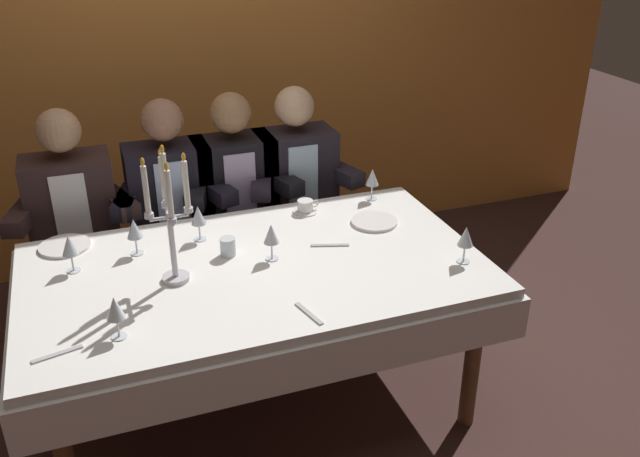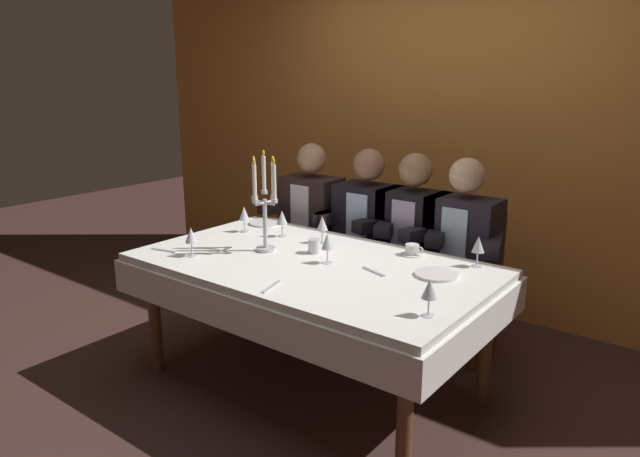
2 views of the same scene
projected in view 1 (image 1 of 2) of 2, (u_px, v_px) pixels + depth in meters
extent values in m
plane|color=#3F2723|center=(262.00, 403.00, 3.18)|extent=(12.00, 12.00, 0.00)
cube|color=#C77C34|center=(176.00, 43.00, 3.97)|extent=(6.00, 0.12, 2.70)
cube|color=white|center=(255.00, 269.00, 2.86)|extent=(1.90, 1.10, 0.04)
cube|color=white|center=(256.00, 292.00, 2.91)|extent=(1.94, 1.14, 0.18)
cylinder|color=brown|center=(473.00, 358.00, 2.92)|extent=(0.07, 0.07, 0.70)
cylinder|color=brown|center=(59.00, 327.00, 3.13)|extent=(0.07, 0.07, 0.70)
cylinder|color=brown|center=(387.00, 265.00, 3.64)|extent=(0.07, 0.07, 0.70)
cylinder|color=silver|center=(176.00, 278.00, 2.74)|extent=(0.11, 0.11, 0.02)
cylinder|color=silver|center=(172.00, 245.00, 2.67)|extent=(0.02, 0.02, 0.28)
cylinder|color=silver|center=(168.00, 203.00, 2.59)|extent=(0.04, 0.04, 0.02)
cylinder|color=white|center=(165.00, 177.00, 2.54)|extent=(0.02, 0.02, 0.19)
ellipsoid|color=yellow|center=(162.00, 149.00, 2.49)|extent=(0.02, 0.02, 0.03)
cylinder|color=silver|center=(179.00, 216.00, 2.63)|extent=(0.07, 0.01, 0.01)
cylinder|color=silver|center=(188.00, 210.00, 2.63)|extent=(0.04, 0.04, 0.02)
cylinder|color=white|center=(186.00, 185.00, 2.58)|extent=(0.02, 0.02, 0.19)
ellipsoid|color=yellow|center=(183.00, 157.00, 2.53)|extent=(0.02, 0.02, 0.03)
cylinder|color=silver|center=(168.00, 213.00, 2.65)|extent=(0.01, 0.07, 0.01)
cylinder|color=silver|center=(166.00, 205.00, 2.67)|extent=(0.04, 0.04, 0.02)
cylinder|color=white|center=(163.00, 180.00, 2.62)|extent=(0.02, 0.02, 0.19)
ellipsoid|color=yellow|center=(160.00, 153.00, 2.57)|extent=(0.02, 0.02, 0.03)
cylinder|color=silver|center=(160.00, 219.00, 2.60)|extent=(0.07, 0.01, 0.01)
cylinder|color=silver|center=(149.00, 215.00, 2.58)|extent=(0.04, 0.04, 0.02)
cylinder|color=white|center=(146.00, 190.00, 2.54)|extent=(0.02, 0.02, 0.19)
ellipsoid|color=yellow|center=(142.00, 162.00, 2.49)|extent=(0.02, 0.02, 0.03)
cylinder|color=silver|center=(171.00, 221.00, 2.58)|extent=(0.01, 0.07, 0.01)
cylinder|color=silver|center=(172.00, 220.00, 2.54)|extent=(0.04, 0.04, 0.02)
cylinder|color=white|center=(169.00, 195.00, 2.50)|extent=(0.02, 0.02, 0.19)
ellipsoid|color=yellow|center=(166.00, 166.00, 2.45)|extent=(0.02, 0.02, 0.03)
cylinder|color=white|center=(374.00, 222.00, 3.21)|extent=(0.22, 0.22, 0.01)
cylinder|color=white|center=(65.00, 246.00, 2.99)|extent=(0.22, 0.22, 0.01)
cylinder|color=silver|center=(372.00, 199.00, 3.46)|extent=(0.06, 0.06, 0.00)
cylinder|color=silver|center=(372.00, 192.00, 3.44)|extent=(0.01, 0.01, 0.07)
cone|color=silver|center=(372.00, 177.00, 3.41)|extent=(0.07, 0.07, 0.08)
cylinder|color=#E0D172|center=(372.00, 181.00, 3.42)|extent=(0.04, 0.04, 0.03)
cylinder|color=silver|center=(272.00, 259.00, 2.90)|extent=(0.06, 0.06, 0.00)
cylinder|color=silver|center=(272.00, 250.00, 2.88)|extent=(0.01, 0.01, 0.07)
cone|color=silver|center=(271.00, 234.00, 2.84)|extent=(0.07, 0.07, 0.08)
cylinder|color=maroon|center=(271.00, 239.00, 2.85)|extent=(0.04, 0.04, 0.03)
cylinder|color=silver|center=(137.00, 253.00, 2.94)|extent=(0.06, 0.06, 0.00)
cylinder|color=silver|center=(136.00, 245.00, 2.92)|extent=(0.01, 0.01, 0.07)
cone|color=silver|center=(134.00, 228.00, 2.89)|extent=(0.07, 0.07, 0.08)
cylinder|color=#E0D172|center=(135.00, 234.00, 2.90)|extent=(0.04, 0.04, 0.03)
cylinder|color=silver|center=(74.00, 271.00, 2.80)|extent=(0.06, 0.06, 0.00)
cylinder|color=silver|center=(72.00, 262.00, 2.79)|extent=(0.01, 0.01, 0.07)
cone|color=silver|center=(69.00, 245.00, 2.75)|extent=(0.07, 0.07, 0.08)
cylinder|color=maroon|center=(70.00, 250.00, 2.76)|extent=(0.04, 0.04, 0.03)
cylinder|color=silver|center=(119.00, 336.00, 2.39)|extent=(0.06, 0.06, 0.00)
cylinder|color=silver|center=(118.00, 327.00, 2.37)|extent=(0.01, 0.01, 0.07)
cone|color=silver|center=(115.00, 308.00, 2.34)|extent=(0.07, 0.07, 0.08)
cylinder|color=maroon|center=(116.00, 314.00, 2.35)|extent=(0.04, 0.04, 0.03)
cylinder|color=silver|center=(200.00, 239.00, 3.06)|extent=(0.06, 0.06, 0.00)
cylinder|color=silver|center=(200.00, 231.00, 3.04)|extent=(0.01, 0.01, 0.07)
cone|color=silver|center=(198.00, 215.00, 3.00)|extent=(0.07, 0.07, 0.08)
cylinder|color=#E0D172|center=(199.00, 220.00, 3.02)|extent=(0.04, 0.04, 0.03)
cylinder|color=silver|center=(463.00, 261.00, 2.87)|extent=(0.06, 0.06, 0.00)
cylinder|color=silver|center=(464.00, 253.00, 2.86)|extent=(0.01, 0.01, 0.07)
cone|color=silver|center=(466.00, 236.00, 2.82)|extent=(0.07, 0.07, 0.08)
cylinder|color=maroon|center=(465.00, 241.00, 2.83)|extent=(0.04, 0.04, 0.03)
cylinder|color=silver|center=(228.00, 247.00, 2.91)|extent=(0.07, 0.07, 0.08)
cylinder|color=white|center=(305.00, 211.00, 3.32)|extent=(0.12, 0.12, 0.01)
cylinder|color=white|center=(305.00, 206.00, 3.31)|extent=(0.08, 0.08, 0.05)
torus|color=white|center=(315.00, 204.00, 3.32)|extent=(0.04, 0.01, 0.04)
cube|color=#B7B7BC|center=(330.00, 245.00, 3.00)|extent=(0.17, 0.07, 0.01)
cube|color=#B7B7BC|center=(57.00, 354.00, 2.30)|extent=(0.17, 0.06, 0.01)
cube|color=#B7B7BC|center=(309.00, 313.00, 2.52)|extent=(0.06, 0.17, 0.01)
cylinder|color=brown|center=(53.00, 323.00, 3.40)|extent=(0.04, 0.04, 0.42)
cylinder|color=brown|center=(126.00, 309.00, 3.51)|extent=(0.04, 0.04, 0.42)
cylinder|color=brown|center=(52.00, 287.00, 3.70)|extent=(0.04, 0.04, 0.42)
cylinder|color=brown|center=(120.00, 276.00, 3.81)|extent=(0.04, 0.04, 0.42)
cube|color=brown|center=(81.00, 260.00, 3.51)|extent=(0.42, 0.42, 0.04)
cube|color=brown|center=(72.00, 203.00, 3.56)|extent=(0.38, 0.04, 0.44)
cube|color=#2F1F1F|center=(72.00, 209.00, 3.38)|extent=(0.42, 0.26, 0.54)
cube|color=white|center=(72.00, 214.00, 3.25)|extent=(0.16, 0.01, 0.40)
sphere|color=tan|center=(58.00, 131.00, 3.20)|extent=(0.21, 0.21, 0.21)
cube|color=#2F1F1F|center=(23.00, 216.00, 3.21)|extent=(0.19, 0.34, 0.08)
cube|color=#2F1F1F|center=(119.00, 203.00, 3.34)|extent=(0.19, 0.34, 0.08)
cylinder|color=brown|center=(151.00, 305.00, 3.55)|extent=(0.04, 0.04, 0.42)
cylinder|color=brown|center=(218.00, 292.00, 3.66)|extent=(0.04, 0.04, 0.42)
cylinder|color=brown|center=(142.00, 272.00, 3.85)|extent=(0.04, 0.04, 0.42)
cylinder|color=brown|center=(205.00, 261.00, 3.96)|extent=(0.04, 0.04, 0.42)
cube|color=brown|center=(175.00, 245.00, 3.65)|extent=(0.42, 0.42, 0.04)
cube|color=brown|center=(165.00, 191.00, 3.71)|extent=(0.38, 0.04, 0.44)
cube|color=black|center=(170.00, 195.00, 3.53)|extent=(0.42, 0.26, 0.54)
cube|color=#B3C7EF|center=(174.00, 200.00, 3.40)|extent=(0.16, 0.01, 0.40)
sphere|color=#9B694F|center=(162.00, 120.00, 3.35)|extent=(0.21, 0.21, 0.21)
cube|color=black|center=(128.00, 202.00, 3.36)|extent=(0.19, 0.34, 0.08)
cube|color=black|center=(215.00, 190.00, 3.49)|extent=(0.19, 0.34, 0.08)
cylinder|color=brown|center=(216.00, 293.00, 3.66)|extent=(0.04, 0.04, 0.42)
cylinder|color=brown|center=(280.00, 281.00, 3.77)|extent=(0.04, 0.04, 0.42)
cylinder|color=brown|center=(202.00, 262.00, 3.96)|extent=(0.04, 0.04, 0.42)
cylinder|color=brown|center=(262.00, 252.00, 4.07)|extent=(0.04, 0.04, 0.42)
cube|color=brown|center=(238.00, 235.00, 3.76)|extent=(0.42, 0.42, 0.04)
cube|color=brown|center=(227.00, 182.00, 3.81)|extent=(0.38, 0.04, 0.44)
cube|color=black|center=(235.00, 187.00, 3.63)|extent=(0.42, 0.26, 0.54)
cube|color=#BAA9D2|center=(241.00, 191.00, 3.51)|extent=(0.16, 0.01, 0.40)
sphere|color=#9E724C|center=(231.00, 113.00, 3.45)|extent=(0.21, 0.21, 0.21)
cube|color=black|center=(197.00, 192.00, 3.46)|extent=(0.19, 0.34, 0.08)
cube|color=black|center=(280.00, 181.00, 3.60)|extent=(0.19, 0.34, 0.08)
cylinder|color=brown|center=(276.00, 281.00, 3.76)|extent=(0.04, 0.04, 0.42)
cylinder|color=brown|center=(337.00, 270.00, 3.87)|extent=(0.04, 0.04, 0.42)
cylinder|color=brown|center=(259.00, 252.00, 4.06)|extent=(0.04, 0.04, 0.42)
cylinder|color=brown|center=(315.00, 243.00, 4.18)|extent=(0.04, 0.04, 0.42)
cube|color=brown|center=(296.00, 226.00, 3.87)|extent=(0.42, 0.42, 0.04)
cube|color=brown|center=(285.00, 175.00, 3.92)|extent=(0.38, 0.04, 0.44)
cube|color=black|center=(295.00, 178.00, 3.74)|extent=(0.42, 0.26, 0.54)
cube|color=silver|center=(303.00, 182.00, 3.61)|extent=(0.16, 0.01, 0.40)
sphere|color=#DBAE85|center=(294.00, 106.00, 3.56)|extent=(0.21, 0.21, 0.21)
cube|color=black|center=(262.00, 183.00, 3.57)|extent=(0.19, 0.34, 0.08)
cube|color=black|center=(340.00, 173.00, 3.70)|extent=(0.19, 0.34, 0.08)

